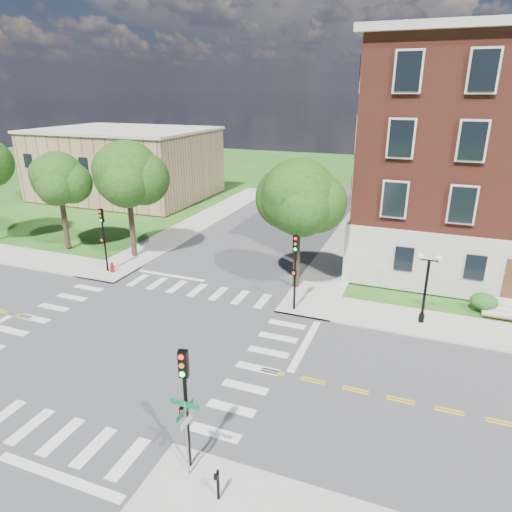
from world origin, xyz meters
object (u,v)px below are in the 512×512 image
(traffic_signal_ne, at_px, (295,263))
(fire_hydrant, at_px, (112,268))
(traffic_signal_se, at_px, (185,395))
(twin_lamp_west, at_px, (426,284))
(traffic_signal_nw, at_px, (103,232))
(street_sign_pole, at_px, (186,424))
(push_button_post, at_px, (218,484))

(traffic_signal_ne, distance_m, fire_hydrant, 14.68)
(traffic_signal_se, xyz_separation_m, twin_lamp_west, (7.36, 14.53, -0.66))
(traffic_signal_nw, distance_m, street_sign_pole, 21.15)
(twin_lamp_west, bearing_deg, fire_hydrant, -179.65)
(push_button_post, xyz_separation_m, fire_hydrant, (-16.07, 15.33, -0.33))
(push_button_post, bearing_deg, traffic_signal_ne, 96.68)
(traffic_signal_nw, bearing_deg, twin_lamp_west, 0.30)
(traffic_signal_ne, bearing_deg, street_sign_pole, -88.91)
(traffic_signal_ne, distance_m, push_button_post, 14.65)
(traffic_signal_nw, bearing_deg, fire_hydrant, -2.20)
(traffic_signal_ne, relative_size, street_sign_pole, 1.55)
(traffic_signal_nw, height_order, twin_lamp_west, traffic_signal_nw)
(street_sign_pole, distance_m, push_button_post, 2.15)
(traffic_signal_ne, relative_size, push_button_post, 4.00)
(twin_lamp_west, bearing_deg, push_button_post, -110.43)
(traffic_signal_ne, bearing_deg, traffic_signal_se, -89.64)
(traffic_signal_ne, bearing_deg, push_button_post, -83.32)
(traffic_signal_se, height_order, traffic_signal_ne, same)
(street_sign_pole, relative_size, push_button_post, 2.58)
(twin_lamp_west, bearing_deg, traffic_signal_se, -116.86)
(traffic_signal_nw, relative_size, twin_lamp_west, 1.13)
(twin_lamp_west, xyz_separation_m, fire_hydrant, (-21.84, -0.13, -2.06))
(traffic_signal_se, xyz_separation_m, fire_hydrant, (-14.48, 14.39, -2.72))
(traffic_signal_nw, xyz_separation_m, twin_lamp_west, (22.30, 0.12, -0.66))
(traffic_signal_se, distance_m, traffic_signal_nw, 20.76)
(traffic_signal_se, relative_size, twin_lamp_west, 1.13)
(push_button_post, distance_m, fire_hydrant, 22.22)
(traffic_signal_se, xyz_separation_m, push_button_post, (1.60, -0.94, -2.39))
(street_sign_pole, relative_size, fire_hydrant, 4.13)
(traffic_signal_nw, xyz_separation_m, push_button_post, (16.54, -15.35, -2.39))
(traffic_signal_ne, xyz_separation_m, traffic_signal_nw, (-14.86, 1.00, 0.00))
(street_sign_pole, bearing_deg, traffic_signal_ne, 91.09)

